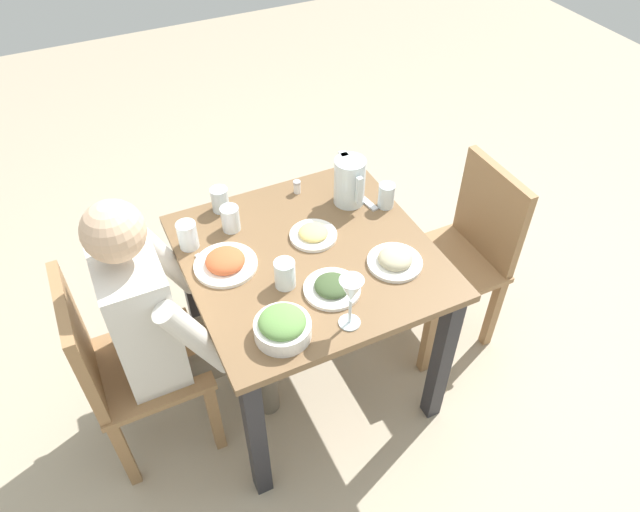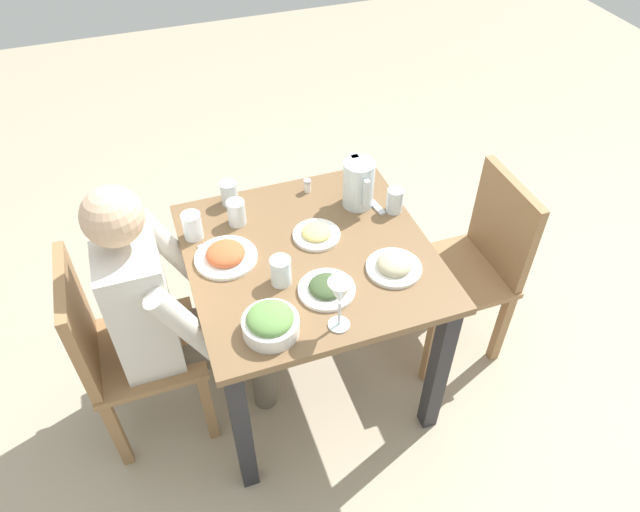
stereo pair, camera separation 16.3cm
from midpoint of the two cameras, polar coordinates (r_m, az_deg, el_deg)
name	(u,v)px [view 2 (the right image)]	position (r m, az deg, el deg)	size (l,w,h in m)	color
ground_plane	(312,374)	(2.65, 0.97, -11.48)	(8.00, 8.00, 0.00)	tan
dining_table	(310,278)	(2.18, 1.16, -2.27)	(0.86, 0.86, 0.74)	brown
chair_near	(119,346)	(2.23, -16.99, -8.45)	(0.40, 0.40, 0.86)	#997047
chair_far	(475,260)	(2.54, 16.64, -0.47)	(0.40, 0.40, 0.86)	#997047
diner_near	(168,305)	(2.11, -12.40, -4.78)	(0.48, 0.53, 1.15)	silver
water_pitcher	(359,184)	(2.25, 5.86, 6.94)	(0.16, 0.12, 0.19)	silver
salad_bowl	(271,323)	(1.81, -2.26, -6.59)	(0.18, 0.18, 0.09)	white
plate_dolmas	(327,288)	(1.94, 3.06, -3.21)	(0.19, 0.19, 0.04)	white
plate_fries	(317,233)	(2.14, 1.84, 2.13)	(0.17, 0.17, 0.04)	white
plate_beans	(394,266)	(2.04, 9.50, -1.02)	(0.19, 0.19, 0.05)	white
plate_rice_curry	(226,255)	(2.06, -6.94, 0.01)	(0.22, 0.22, 0.06)	white
water_glass_near_right	(192,226)	(2.14, -10.20, 2.82)	(0.07, 0.07, 0.10)	silver
water_glass_far_right	(395,200)	(2.26, 9.33, 5.28)	(0.06, 0.06, 0.10)	silver
water_glass_center	(229,193)	(2.28, -6.80, 6.02)	(0.07, 0.07, 0.10)	silver
water_glass_near_left	(236,213)	(2.18, -6.02, 4.15)	(0.07, 0.07, 0.10)	silver
water_glass_by_pitcher	(281,271)	(1.94, -1.45, -1.56)	(0.07, 0.07, 0.10)	silver
wine_glass	(340,295)	(1.75, 4.61, -3.88)	(0.08, 0.08, 0.20)	silver
salt_shaker	(307,186)	(2.34, 0.77, 6.79)	(0.03, 0.03, 0.05)	white
fork_near	(372,202)	(2.31, 7.07, 5.20)	(0.17, 0.03, 0.01)	silver
knife_near	(213,260)	(2.07, -8.21, -0.46)	(0.18, 0.02, 0.01)	silver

